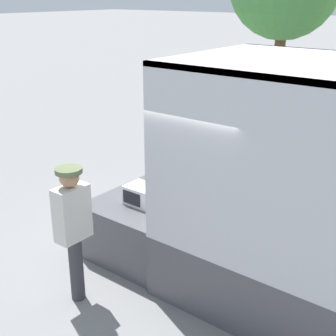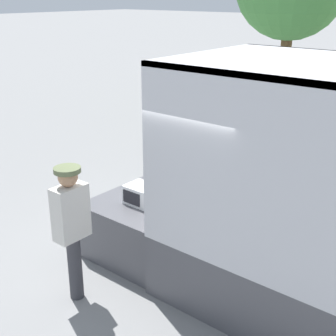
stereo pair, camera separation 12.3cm
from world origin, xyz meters
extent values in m
plane|color=gray|center=(0.00, 0.00, 0.00)|extent=(160.00, 160.00, 0.00)
cylinder|color=#3370B2|center=(1.14, 0.84, 1.06)|extent=(0.33, 0.33, 0.41)
cube|color=#4C4C51|center=(-0.71, 0.00, 0.43)|extent=(1.41, 2.21, 0.86)
cube|color=white|center=(-0.67, -0.45, 1.00)|extent=(0.50, 0.38, 0.28)
cube|color=black|center=(-0.72, -0.64, 1.00)|extent=(0.32, 0.01, 0.19)
cube|color=black|center=(-0.64, 0.56, 1.06)|extent=(0.59, 0.43, 0.40)
cylinder|color=slate|center=(-0.40, 0.56, 1.08)|extent=(0.22, 0.24, 0.24)
cylinder|color=black|center=(-0.99, 0.30, 1.13)|extent=(0.04, 0.04, 0.55)
cylinder|color=black|center=(-0.29, 0.30, 1.13)|extent=(0.04, 0.04, 0.55)
cylinder|color=black|center=(-0.99, 0.81, 1.13)|extent=(0.04, 0.04, 0.55)
cylinder|color=black|center=(-0.29, 0.81, 1.13)|extent=(0.04, 0.04, 0.55)
cylinder|color=black|center=(-0.64, 0.30, 1.39)|extent=(0.70, 0.04, 0.04)
cylinder|color=black|center=(-0.64, 0.81, 1.39)|extent=(0.70, 0.04, 0.04)
cylinder|color=#38383D|center=(-0.65, -1.79, 0.44)|extent=(0.18, 0.18, 0.88)
cube|color=beige|center=(-0.65, -1.79, 1.23)|extent=(0.24, 0.44, 0.70)
sphere|color=tan|center=(-0.65, -1.79, 1.70)|extent=(0.24, 0.24, 0.24)
cylinder|color=#606B47|center=(-0.65, -1.79, 1.79)|extent=(0.33, 0.33, 0.06)
cylinder|color=brown|center=(-3.45, 9.62, 1.23)|extent=(0.36, 0.36, 2.46)
camera|label=1|loc=(3.47, -5.11, 3.76)|focal=50.00mm
camera|label=2|loc=(3.57, -5.03, 3.76)|focal=50.00mm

